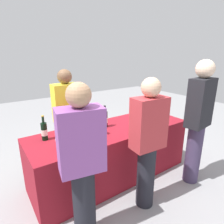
% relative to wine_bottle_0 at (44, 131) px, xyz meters
% --- Properties ---
extents(ground_plane, '(12.00, 12.00, 0.00)m').
position_rel_wine_bottle_0_xyz_m(ground_plane, '(0.90, -0.17, -0.90)').
color(ground_plane, gray).
extents(tasting_table, '(2.37, 0.81, 0.78)m').
position_rel_wine_bottle_0_xyz_m(tasting_table, '(0.90, -0.17, -0.51)').
color(tasting_table, maroon).
rests_on(tasting_table, ground_plane).
extents(wine_bottle_0, '(0.08, 0.08, 0.32)m').
position_rel_wine_bottle_0_xyz_m(wine_bottle_0, '(0.00, 0.00, 0.00)').
color(wine_bottle_0, black).
rests_on(wine_bottle_0, tasting_table).
extents(wine_bottle_1, '(0.07, 0.07, 0.31)m').
position_rel_wine_bottle_0_xyz_m(wine_bottle_1, '(0.41, 0.04, -0.01)').
color(wine_bottle_1, black).
rests_on(wine_bottle_1, tasting_table).
extents(wine_bottle_2, '(0.08, 0.08, 0.32)m').
position_rel_wine_bottle_0_xyz_m(wine_bottle_2, '(0.86, -0.06, 0.00)').
color(wine_bottle_2, black).
rests_on(wine_bottle_2, tasting_table).
extents(wine_bottle_3, '(0.07, 0.07, 0.30)m').
position_rel_wine_bottle_0_xyz_m(wine_bottle_3, '(1.67, -0.00, -0.01)').
color(wine_bottle_3, black).
rests_on(wine_bottle_3, tasting_table).
extents(wine_bottle_4, '(0.07, 0.07, 0.33)m').
position_rel_wine_bottle_0_xyz_m(wine_bottle_4, '(1.78, -0.03, 0.00)').
color(wine_bottle_4, black).
rests_on(wine_bottle_4, tasting_table).
extents(wine_glass_0, '(0.07, 0.07, 0.15)m').
position_rel_wine_bottle_0_xyz_m(wine_glass_0, '(0.06, -0.33, -0.01)').
color(wine_glass_0, silver).
rests_on(wine_glass_0, tasting_table).
extents(wine_glass_1, '(0.06, 0.06, 0.13)m').
position_rel_wine_bottle_0_xyz_m(wine_glass_1, '(0.26, -0.31, -0.02)').
color(wine_glass_1, silver).
rests_on(wine_glass_1, tasting_table).
extents(wine_glass_2, '(0.07, 0.07, 0.13)m').
position_rel_wine_bottle_0_xyz_m(wine_glass_2, '(0.43, -0.29, -0.03)').
color(wine_glass_2, silver).
rests_on(wine_glass_2, tasting_table).
extents(wine_glass_3, '(0.08, 0.08, 0.14)m').
position_rel_wine_bottle_0_xyz_m(wine_glass_3, '(0.61, -0.30, -0.02)').
color(wine_glass_3, silver).
rests_on(wine_glass_3, tasting_table).
extents(wine_glass_4, '(0.07, 0.07, 0.14)m').
position_rel_wine_bottle_0_xyz_m(wine_glass_4, '(0.69, -0.27, -0.01)').
color(wine_glass_4, silver).
rests_on(wine_glass_4, tasting_table).
extents(wine_glass_5, '(0.06, 0.06, 0.13)m').
position_rel_wine_bottle_0_xyz_m(wine_glass_5, '(1.37, -0.27, -0.02)').
color(wine_glass_5, silver).
rests_on(wine_glass_5, tasting_table).
extents(ice_bucket, '(0.19, 0.19, 0.17)m').
position_rel_wine_bottle_0_xyz_m(ice_bucket, '(1.56, -0.18, -0.03)').
color(ice_bucket, silver).
rests_on(ice_bucket, tasting_table).
extents(server_pouring, '(0.40, 0.22, 1.60)m').
position_rel_wine_bottle_0_xyz_m(server_pouring, '(0.48, 0.43, -0.03)').
color(server_pouring, black).
rests_on(server_pouring, ground_plane).
extents(guest_0, '(0.44, 0.30, 1.60)m').
position_rel_wine_bottle_0_xyz_m(guest_0, '(0.09, -0.87, -0.03)').
color(guest_0, black).
rests_on(guest_0, ground_plane).
extents(guest_1, '(0.41, 0.25, 1.59)m').
position_rel_wine_bottle_0_xyz_m(guest_1, '(0.91, -0.89, -0.04)').
color(guest_1, black).
rests_on(guest_1, ground_plane).
extents(guest_2, '(0.41, 0.25, 1.75)m').
position_rel_wine_bottle_0_xyz_m(guest_2, '(1.80, -0.94, 0.07)').
color(guest_2, '#3F3351').
rests_on(guest_2, ground_plane).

